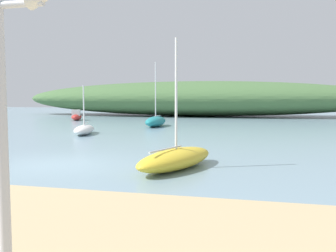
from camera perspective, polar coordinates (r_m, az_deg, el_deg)
The scene contains 6 objects.
ground_plane at distance 12.75m, azimuth -17.26°, elevation -5.81°, with size 120.00×120.00×0.00m, color #7A99A8.
distant_hill at distance 43.44m, azimuth 4.29°, elevation 4.31°, with size 43.37×10.17×4.12m, color #476B3D.
motorboat_near_shore at distance 36.24m, azimuth -14.17°, elevation 1.52°, with size 1.78×2.69×1.02m.
sailboat_centre_water at distance 11.43m, azimuth 1.27°, elevation -5.10°, with size 2.45×3.96×4.06m.
sailboat_east_reach at distance 27.67m, azimuth -1.95°, elevation 0.75°, with size 1.23×3.74×4.88m.
sailboat_west_reach at distance 22.49m, azimuth -13.02°, elevation -0.54°, with size 1.77×3.34×2.95m.
Camera 1 is at (6.43, -10.78, 2.25)m, focal length 38.84 mm.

